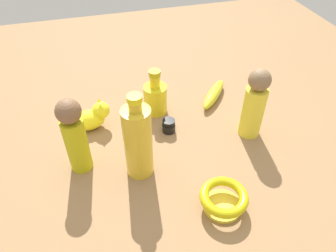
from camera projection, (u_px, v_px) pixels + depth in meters
ground at (168, 141)px, 0.95m from camera, size 2.00×2.00×0.00m
bottle_short at (156, 97)px, 1.03m from camera, size 0.08×0.08×0.15m
bowl at (224, 199)px, 0.76m from camera, size 0.12×0.12×0.05m
bottle_tall at (138, 141)px, 0.80m from camera, size 0.07×0.07×0.25m
nail_polish_jar at (169, 126)px, 0.98m from camera, size 0.04×0.04×0.04m
person_figure_adult at (75, 135)px, 0.81m from camera, size 0.06×0.06×0.22m
person_figure_child at (254, 104)px, 0.91m from camera, size 0.06×0.06×0.22m
cat_figurine at (92, 117)px, 0.98m from camera, size 0.07×0.14×0.09m
banana at (214, 94)px, 1.10m from camera, size 0.16×0.15×0.04m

